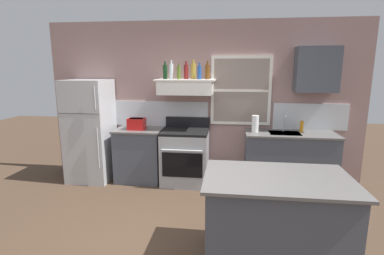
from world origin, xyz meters
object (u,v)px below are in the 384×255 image
Objects in this scene: dish_soap_bottle at (302,126)px; bottle_champagne_gold_foil at (193,71)px; bottle_dark_green_wine at (165,72)px; paper_towel_roll at (255,124)px; refrigerator at (90,131)px; bottle_olive_oil_square at (179,72)px; bottle_red_label_wine at (186,72)px; kitchen_island at (275,220)px; bottle_clear_tall at (171,71)px; bottle_blue_liqueur at (199,72)px; bottle_amber_wine at (207,72)px; toaster at (137,124)px; stove_range at (185,156)px.

bottle_champagne_gold_foil is at bearing 179.91° from dish_soap_bottle.
bottle_dark_green_wine is 1.06× the size of paper_towel_roll.
bottle_olive_oil_square is (1.54, 0.09, 0.99)m from refrigerator.
kitchen_island is (1.19, -2.09, -1.41)m from bottle_red_label_wine.
bottle_blue_liqueur is (0.46, -0.02, -0.02)m from bottle_clear_tall.
bottle_blue_liqueur is at bearing -158.00° from bottle_amber_wine.
dish_soap_bottle is (2.70, 0.16, -0.01)m from toaster.
paper_towel_roll is at bearing 1.24° from refrigerator.
bottle_clear_tall is 0.98× the size of bottle_champagne_gold_foil.
bottle_champagne_gold_foil is at bearing 49.37° from stove_range.
bottle_champagne_gold_foil is 0.23m from bottle_amber_wine.
paper_towel_roll is 1.50× the size of dish_soap_bottle.
dish_soap_bottle is at bearing -0.09° from bottle_champagne_gold_foil.
bottle_red_label_wine is 2.79m from kitchen_island.
bottle_red_label_wine is at bearing 10.33° from toaster.
dish_soap_bottle is at bearing 4.18° from stove_range.
refrigerator reaches higher than paper_towel_roll.
paper_towel_roll is at bearing -5.78° from bottle_champagne_gold_foil.
bottle_blue_liqueur reaches higher than kitchen_island.
toaster is 2.70m from dish_soap_bottle.
bottle_champagne_gold_foil is 1.32m from paper_towel_roll.
toaster is at bearing -169.67° from bottle_red_label_wine.
bottle_champagne_gold_foil reaches higher than bottle_blue_liqueur.
refrigerator is at bearing -172.36° from bottle_dark_green_wine.
bottle_amber_wine reaches higher than bottle_olive_oil_square.
bottle_champagne_gold_foil reaches higher than kitchen_island.
bottle_dark_green_wine is 0.58m from bottle_blue_liqueur.
bottle_amber_wine reaches higher than paper_towel_roll.
paper_towel_roll reaches higher than stove_range.
bottle_clear_tall reaches higher than kitchen_island.
bottle_champagne_gold_foil is at bearing 174.22° from paper_towel_roll.
bottle_clear_tall reaches higher than bottle_blue_liqueur.
bottle_amber_wine is at bearing 173.96° from paper_towel_roll.
bottle_clear_tall is 2.29m from dish_soap_bottle.
bottle_blue_liqueur is at bearing 5.05° from toaster.
bottle_dark_green_wine reaches higher than dish_soap_bottle.
bottle_olive_oil_square is at bearing -6.37° from bottle_clear_tall.
bottle_amber_wine reaches higher than dish_soap_bottle.
bottle_red_label_wine is 2.07m from dish_soap_bottle.
bottle_dark_green_wine is 1.58× the size of dish_soap_bottle.
bottle_dark_green_wine is 1.70m from paper_towel_roll.
kitchen_island is at bearing -67.98° from bottle_amber_wine.
bottle_clear_tall is 1.06× the size of bottle_red_label_wine.
bottle_red_label_wine is at bearing 26.58° from bottle_olive_oil_square.
bottle_red_label_wine is at bearing -173.55° from bottle_champagne_gold_foil.
stove_range is 1.27m from paper_towel_roll.
bottle_blue_liqueur is (1.87, 0.09, 0.99)m from refrigerator.
dish_soap_bottle is at bearing -0.35° from bottle_dark_green_wine.
bottle_blue_liqueur reaches higher than refrigerator.
bottle_champagne_gold_foil reaches higher than bottle_clear_tall.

